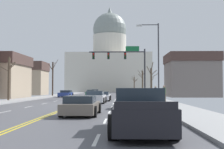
% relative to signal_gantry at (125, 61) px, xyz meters
% --- Properties ---
extents(ground, '(20.00, 180.00, 0.20)m').
position_rel_signal_gantry_xyz_m(ground, '(-4.85, -13.34, -5.38)').
color(ground, '#4D4D52').
extents(signal_gantry, '(7.91, 0.41, 7.28)m').
position_rel_signal_gantry_xyz_m(signal_gantry, '(0.00, 0.00, 0.00)').
color(signal_gantry, '#28282D').
rests_on(signal_gantry, ground).
extents(street_lamp_right, '(2.35, 0.24, 8.22)m').
position_rel_signal_gantry_xyz_m(street_lamp_right, '(3.05, -10.47, -0.40)').
color(street_lamp_right, '#333338').
rests_on(street_lamp_right, ground).
extents(capitol_building, '(29.94, 23.66, 32.45)m').
position_rel_signal_gantry_xyz_m(capitol_building, '(-4.85, 71.21, 5.14)').
color(capitol_building, beige).
rests_on(capitol_building, ground).
extents(sedan_near_00, '(2.07, 4.63, 1.14)m').
position_rel_signal_gantry_xyz_m(sedan_near_00, '(-2.87, -5.05, -4.86)').
color(sedan_near_00, silver).
rests_on(sedan_near_00, ground).
extents(sedan_near_01, '(2.16, 4.52, 1.29)m').
position_rel_signal_gantry_xyz_m(sedan_near_01, '(-3.22, -10.62, -4.80)').
color(sedan_near_01, silver).
rests_on(sedan_near_01, ground).
extents(sedan_near_02, '(2.12, 4.58, 1.18)m').
position_rel_signal_gantry_xyz_m(sedan_near_02, '(0.11, -18.08, -4.84)').
color(sedan_near_02, '#6B6056').
rests_on(sedan_near_02, ground).
extents(sedan_near_03, '(2.12, 4.51, 1.16)m').
position_rel_signal_gantry_xyz_m(sedan_near_03, '(-2.92, -24.07, -4.84)').
color(sedan_near_03, '#6B6056').
rests_on(sedan_near_03, ground).
extents(pickup_truck_near_04, '(2.20, 5.41, 1.61)m').
position_rel_signal_gantry_xyz_m(pickup_truck_near_04, '(0.11, -30.63, -4.67)').
color(pickup_truck_near_04, black).
rests_on(pickup_truck_near_04, ground).
extents(sedan_oncoming_00, '(2.09, 4.61, 1.17)m').
position_rel_signal_gantry_xyz_m(sedan_oncoming_00, '(-9.98, 9.08, -4.84)').
color(sedan_oncoming_00, navy).
rests_on(sedan_oncoming_00, ground).
extents(sedan_oncoming_01, '(2.00, 4.45, 1.18)m').
position_rel_signal_gantry_xyz_m(sedan_oncoming_01, '(-6.55, 18.25, -4.84)').
color(sedan_oncoming_01, '#1E7247').
rests_on(sedan_oncoming_01, ground).
extents(sedan_oncoming_02, '(1.97, 4.22, 1.16)m').
position_rel_signal_gantry_xyz_m(sedan_oncoming_02, '(-6.90, 31.15, -4.86)').
color(sedan_oncoming_02, '#9EA3A8').
rests_on(sedan_oncoming_02, ground).
extents(flank_building_01, '(9.67, 7.12, 7.13)m').
position_rel_signal_gantry_xyz_m(flank_building_01, '(-21.73, 22.75, -1.78)').
color(flank_building_01, tan).
rests_on(flank_building_01, ground).
extents(flank_building_03, '(8.52, 8.56, 7.51)m').
position_rel_signal_gantry_xyz_m(flank_building_03, '(11.69, 10.83, -1.59)').
color(flank_building_03, slate).
rests_on(flank_building_03, ground).
extents(bare_tree_00, '(1.91, 2.46, 5.26)m').
position_rel_signal_gantry_xyz_m(bare_tree_00, '(4.05, 3.88, -2.71)').
color(bare_tree_00, '#4C3D2D').
rests_on(bare_tree_00, ground).
extents(bare_tree_01, '(1.60, 1.79, 6.71)m').
position_rel_signal_gantry_xyz_m(bare_tree_01, '(-13.14, 12.97, -1.91)').
color(bare_tree_01, '#423328').
rests_on(bare_tree_01, ground).
extents(bare_tree_02, '(1.56, 2.35, 5.41)m').
position_rel_signal_gantry_xyz_m(bare_tree_02, '(3.97, 21.66, -2.52)').
color(bare_tree_02, '#4C3D2D').
rests_on(bare_tree_02, ground).
extents(bare_tree_03, '(2.27, 2.14, 5.11)m').
position_rel_signal_gantry_xyz_m(bare_tree_03, '(-13.80, -6.85, -2.47)').
color(bare_tree_03, '#4C3D2D').
rests_on(bare_tree_03, ground).
extents(bare_tree_04, '(2.08, 2.30, 4.91)m').
position_rel_signal_gantry_xyz_m(bare_tree_04, '(3.16, 41.39, -2.80)').
color(bare_tree_04, brown).
rests_on(bare_tree_04, ground).
extents(pedestrian_00, '(0.35, 0.34, 1.69)m').
position_rel_signal_gantry_xyz_m(pedestrian_00, '(3.57, -5.69, -4.32)').
color(pedestrian_00, black).
rests_on(pedestrian_00, ground).
extents(pedestrian_01, '(0.35, 0.34, 1.70)m').
position_rel_signal_gantry_xyz_m(pedestrian_01, '(3.72, -11.75, -4.31)').
color(pedestrian_01, '#4C4238').
rests_on(pedestrian_01, ground).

